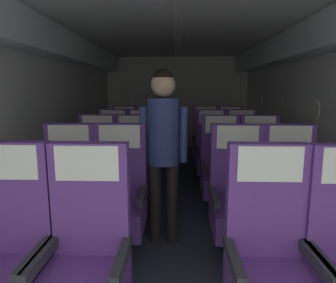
{
  "coord_description": "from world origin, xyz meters",
  "views": [
    {
      "loc": [
        -0.01,
        -0.08,
        1.42
      ],
      "look_at": [
        -0.12,
        3.65,
        0.77
      ],
      "focal_mm": 31.98,
      "sensor_mm": 36.0,
      "label": 1
    }
  ],
  "objects_px": {
    "seat_a_left_window": "(6,260)",
    "flight_attendant": "(163,139)",
    "seat_e_left_window": "(124,142)",
    "seat_a_left_aisle": "(86,262)",
    "seat_c_left_aisle": "(134,170)",
    "seat_e_right_aisle": "(230,143)",
    "seat_d_left_aisle": "(142,153)",
    "seat_c_right_window": "(221,171)",
    "seat_d_right_window": "(211,154)",
    "seat_b_right_aisle": "(290,202)",
    "seat_a_right_window": "(270,264)",
    "seat_d_left_window": "(113,153)",
    "seat_c_right_aisle": "(260,172)",
    "seat_d_right_aisle": "(241,154)",
    "seat_e_left_aisle": "(148,142)",
    "seat_b_right_window": "(237,201)",
    "seat_c_left_window": "(97,170)",
    "seat_b_left_aisle": "(119,200)",
    "seat_b_left_window": "(68,199)",
    "seat_e_right_window": "(205,143)"
  },
  "relations": [
    {
      "from": "seat_e_right_window",
      "to": "seat_e_left_aisle",
      "type": "bearing_deg",
      "value": 179.52
    },
    {
      "from": "seat_b_right_aisle",
      "to": "flight_attendant",
      "type": "relative_size",
      "value": 0.7
    },
    {
      "from": "seat_b_right_window",
      "to": "seat_c_right_aisle",
      "type": "bearing_deg",
      "value": 64.73
    },
    {
      "from": "seat_c_right_window",
      "to": "seat_c_left_aisle",
      "type": "bearing_deg",
      "value": 179.13
    },
    {
      "from": "seat_d_right_window",
      "to": "seat_e_right_aisle",
      "type": "xyz_separation_m",
      "value": [
        0.46,
        0.97,
        0.0
      ]
    },
    {
      "from": "seat_e_left_window",
      "to": "seat_c_left_aisle",
      "type": "bearing_deg",
      "value": -76.96
    },
    {
      "from": "seat_d_right_aisle",
      "to": "seat_a_right_window",
      "type": "bearing_deg",
      "value": -98.87
    },
    {
      "from": "flight_attendant",
      "to": "seat_c_right_aisle",
      "type": "bearing_deg",
      "value": 37.54
    },
    {
      "from": "seat_b_left_window",
      "to": "seat_e_right_aisle",
      "type": "distance_m",
      "value": 3.46
    },
    {
      "from": "seat_b_right_window",
      "to": "seat_c_right_window",
      "type": "distance_m",
      "value": 0.95
    },
    {
      "from": "seat_b_left_aisle",
      "to": "seat_d_left_aisle",
      "type": "distance_m",
      "value": 1.91
    },
    {
      "from": "seat_c_left_window",
      "to": "seat_e_right_window",
      "type": "height_order",
      "value": "same"
    },
    {
      "from": "seat_b_right_aisle",
      "to": "seat_e_left_window",
      "type": "xyz_separation_m",
      "value": [
        -1.93,
        2.88,
        0.0
      ]
    },
    {
      "from": "seat_b_left_window",
      "to": "seat_e_right_window",
      "type": "distance_m",
      "value": 3.23
    },
    {
      "from": "seat_c_left_window",
      "to": "flight_attendant",
      "type": "bearing_deg",
      "value": -43.31
    },
    {
      "from": "seat_c_left_aisle",
      "to": "seat_e_right_aisle",
      "type": "distance_m",
      "value": 2.43
    },
    {
      "from": "seat_b_left_aisle",
      "to": "seat_d_left_window",
      "type": "distance_m",
      "value": 1.97
    },
    {
      "from": "seat_b_right_window",
      "to": "seat_c_left_aisle",
      "type": "xyz_separation_m",
      "value": [
        -1.04,
        0.97,
        0.0
      ]
    },
    {
      "from": "seat_c_right_aisle",
      "to": "seat_d_left_aisle",
      "type": "relative_size",
      "value": 1.0
    },
    {
      "from": "seat_d_left_aisle",
      "to": "seat_e_right_aisle",
      "type": "height_order",
      "value": "same"
    },
    {
      "from": "seat_a_left_aisle",
      "to": "seat_b_left_window",
      "type": "height_order",
      "value": "same"
    },
    {
      "from": "seat_a_right_window",
      "to": "seat_d_left_window",
      "type": "distance_m",
      "value": 3.23
    },
    {
      "from": "seat_a_left_window",
      "to": "seat_c_right_aisle",
      "type": "distance_m",
      "value": 2.72
    },
    {
      "from": "seat_b_left_aisle",
      "to": "seat_c_right_aisle",
      "type": "relative_size",
      "value": 1.0
    },
    {
      "from": "seat_e_left_window",
      "to": "seat_e_left_aisle",
      "type": "relative_size",
      "value": 1.0
    },
    {
      "from": "seat_e_left_window",
      "to": "seat_b_left_window",
      "type": "bearing_deg",
      "value": -89.95
    },
    {
      "from": "seat_b_left_window",
      "to": "seat_c_right_window",
      "type": "xyz_separation_m",
      "value": [
        1.47,
        0.95,
        0.0
      ]
    },
    {
      "from": "seat_c_left_aisle",
      "to": "seat_e_right_aisle",
      "type": "height_order",
      "value": "same"
    },
    {
      "from": "seat_e_left_window",
      "to": "seat_a_left_aisle",
      "type": "bearing_deg",
      "value": -83.29
    },
    {
      "from": "seat_a_left_aisle",
      "to": "seat_e_right_aisle",
      "type": "height_order",
      "value": "same"
    },
    {
      "from": "seat_b_left_window",
      "to": "seat_e_left_aisle",
      "type": "height_order",
      "value": "same"
    },
    {
      "from": "seat_c_right_aisle",
      "to": "seat_c_left_window",
      "type": "bearing_deg",
      "value": 179.71
    },
    {
      "from": "seat_b_left_aisle",
      "to": "seat_c_right_window",
      "type": "relative_size",
      "value": 1.0
    },
    {
      "from": "seat_b_right_window",
      "to": "seat_b_right_aisle",
      "type": "bearing_deg",
      "value": 0.29
    },
    {
      "from": "seat_c_left_window",
      "to": "seat_c_left_aisle",
      "type": "distance_m",
      "value": 0.44
    },
    {
      "from": "seat_b_left_aisle",
      "to": "seat_b_right_window",
      "type": "xyz_separation_m",
      "value": [
        1.03,
        -0.01,
        0.0
      ]
    },
    {
      "from": "seat_e_left_aisle",
      "to": "seat_c_right_window",
      "type": "bearing_deg",
      "value": -62.0
    },
    {
      "from": "seat_a_left_window",
      "to": "seat_c_right_aisle",
      "type": "xyz_separation_m",
      "value": [
        1.94,
        1.9,
        0.0
      ]
    },
    {
      "from": "seat_d_right_aisle",
      "to": "seat_e_left_window",
      "type": "bearing_deg",
      "value": 153.99
    },
    {
      "from": "seat_d_right_aisle",
      "to": "seat_c_left_aisle",
      "type": "bearing_deg",
      "value": -146.66
    },
    {
      "from": "seat_a_left_window",
      "to": "seat_c_right_window",
      "type": "distance_m",
      "value": 2.41
    },
    {
      "from": "seat_a_left_aisle",
      "to": "seat_b_left_aisle",
      "type": "xyz_separation_m",
      "value": [
        0.0,
        0.96,
        0.0
      ]
    },
    {
      "from": "seat_e_left_window",
      "to": "flight_attendant",
      "type": "relative_size",
      "value": 0.7
    },
    {
      "from": "seat_d_right_window",
      "to": "seat_e_left_window",
      "type": "relative_size",
      "value": 1.0
    },
    {
      "from": "seat_a_left_window",
      "to": "flight_attendant",
      "type": "distance_m",
      "value": 1.5
    },
    {
      "from": "flight_attendant",
      "to": "seat_e_left_aisle",
      "type": "bearing_deg",
      "value": 100.72
    },
    {
      "from": "seat_e_left_aisle",
      "to": "flight_attendant",
      "type": "bearing_deg",
      "value": -81.75
    },
    {
      "from": "seat_d_right_window",
      "to": "seat_e_right_aisle",
      "type": "relative_size",
      "value": 1.0
    },
    {
      "from": "seat_c_left_aisle",
      "to": "seat_d_left_window",
      "type": "distance_m",
      "value": 1.06
    },
    {
      "from": "seat_b_right_aisle",
      "to": "seat_d_left_aisle",
      "type": "bearing_deg",
      "value": 127.9
    }
  ]
}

